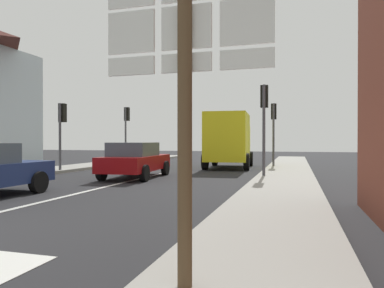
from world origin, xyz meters
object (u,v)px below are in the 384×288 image
Objects in this scene: sedan_far at (135,160)px; traffic_light_far_left at (127,122)px; delivery_truck at (229,139)px; traffic_light_near_left at (62,121)px; traffic_light_near_right at (264,110)px; traffic_light_far_right at (274,120)px; route_sign_post at (185,91)px.

traffic_light_far_left is (-4.50, 8.26, 2.05)m from sedan_far.
delivery_truck is 1.53× the size of traffic_light_near_left.
traffic_light_far_left is (-9.68, 7.13, 0.00)m from traffic_light_near_right.
traffic_light_far_left is at bearing 143.65° from traffic_light_near_right.
traffic_light_far_right is (0.00, 6.29, -0.09)m from traffic_light_near_right.
traffic_light_near_right reaches higher than delivery_truck.
traffic_light_near_right reaches higher than traffic_light_near_left.
traffic_light_far_left reaches higher than route_sign_post.
traffic_light_near_right is 6.30m from traffic_light_far_right.
traffic_light_near_left reaches higher than route_sign_post.
traffic_light_near_right is at bearing -36.35° from traffic_light_far_left.
traffic_light_near_right is 12.02m from traffic_light_far_left.
traffic_light_near_left is 0.91× the size of traffic_light_far_right.
route_sign_post is at bearing -62.06° from traffic_light_far_left.
traffic_light_far_left is (-7.25, 1.75, 1.16)m from delivery_truck.
delivery_truck is 1.60× the size of route_sign_post.
sedan_far is at bearing -112.90° from delivery_truck.
traffic_light_far_left is at bearing 117.94° from route_sign_post.
sedan_far is 1.17× the size of traffic_light_far_right.
traffic_light_near_right reaches higher than sedan_far.
traffic_light_far_left is at bearing 175.09° from traffic_light_far_right.
traffic_light_near_left is at bearing 178.86° from traffic_light_near_right.
traffic_light_near_right is (5.18, 1.13, 2.05)m from sedan_far.
traffic_light_far_left is (-9.68, 0.83, 0.09)m from traffic_light_far_right.
delivery_truck is 2.81m from traffic_light_far_right.
traffic_light_far_right is at bearing 20.63° from delivery_truck.
traffic_light_near_left is at bearing -147.78° from traffic_light_far_right.
traffic_light_far_left reaches higher than sedan_far.
traffic_light_far_right is (9.68, 6.10, 0.24)m from traffic_light_near_left.
route_sign_post is 11.62m from traffic_light_near_right.
delivery_truck is at bearing -159.37° from traffic_light_far_right.
traffic_light_far_right is at bearing 90.00° from traffic_light_near_right.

